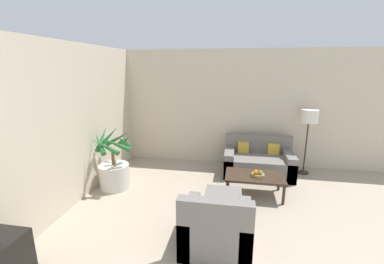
# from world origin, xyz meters

# --- Properties ---
(wall_back) EXTENTS (8.10, 0.06, 2.70)m
(wall_back) POSITION_xyz_m (0.00, 6.48, 1.35)
(wall_back) COLOR beige
(wall_back) RESTS_ON ground_plane
(wall_left) EXTENTS (0.06, 8.05, 2.70)m
(wall_left) POSITION_xyz_m (-3.28, 3.23, 1.35)
(wall_left) COLOR beige
(wall_left) RESTS_ON ground_plane
(potted_palm) EXTENTS (0.77, 0.78, 1.21)m
(potted_palm) POSITION_xyz_m (-2.88, 4.70, 0.39)
(potted_palm) COLOR beige
(potted_palm) RESTS_ON ground_plane
(sofa_loveseat) EXTENTS (1.46, 0.87, 0.81)m
(sofa_loveseat) POSITION_xyz_m (-0.08, 5.89, 0.27)
(sofa_loveseat) COLOR slate
(sofa_loveseat) RESTS_ON ground_plane
(floor_lamp) EXTENTS (0.35, 0.35, 1.43)m
(floor_lamp) POSITION_xyz_m (0.92, 6.09, 1.22)
(floor_lamp) COLOR #2D2823
(floor_lamp) RESTS_ON ground_plane
(coffee_table) EXTENTS (1.05, 0.63, 0.39)m
(coffee_table) POSITION_xyz_m (-0.22, 4.88, 0.34)
(coffee_table) COLOR #38281E
(coffee_table) RESTS_ON ground_plane
(fruit_bowl) EXTENTS (0.23, 0.23, 0.05)m
(fruit_bowl) POSITION_xyz_m (-0.17, 4.83, 0.41)
(fruit_bowl) COLOR #997A4C
(fruit_bowl) RESTS_ON coffee_table
(apple_red) EXTENTS (0.07, 0.07, 0.07)m
(apple_red) POSITION_xyz_m (-0.17, 4.87, 0.47)
(apple_red) COLOR red
(apple_red) RESTS_ON fruit_bowl
(apple_green) EXTENTS (0.08, 0.08, 0.08)m
(apple_green) POSITION_xyz_m (-0.13, 4.80, 0.48)
(apple_green) COLOR olive
(apple_green) RESTS_ON fruit_bowl
(orange_fruit) EXTENTS (0.08, 0.08, 0.08)m
(orange_fruit) POSITION_xyz_m (-0.21, 4.80, 0.48)
(orange_fruit) COLOR orange
(orange_fruit) RESTS_ON fruit_bowl
(armchair) EXTENTS (0.88, 0.86, 0.84)m
(armchair) POSITION_xyz_m (-0.78, 3.34, 0.27)
(armchair) COLOR slate
(armchair) RESTS_ON ground_plane
(ottoman) EXTENTS (0.58, 0.49, 0.35)m
(ottoman) POSITION_xyz_m (-0.75, 4.20, 0.17)
(ottoman) COLOR slate
(ottoman) RESTS_ON ground_plane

